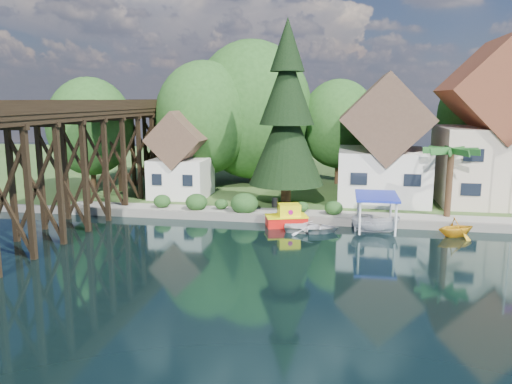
% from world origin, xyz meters
% --- Properties ---
extents(ground, '(140.00, 140.00, 0.00)m').
position_xyz_m(ground, '(0.00, 0.00, 0.00)').
color(ground, black).
rests_on(ground, ground).
extents(bank, '(140.00, 52.00, 0.50)m').
position_xyz_m(bank, '(0.00, 34.00, 0.25)').
color(bank, '#305321').
rests_on(bank, ground).
extents(seawall, '(60.00, 0.40, 0.62)m').
position_xyz_m(seawall, '(4.00, 8.00, 0.31)').
color(seawall, slate).
rests_on(seawall, ground).
extents(promenade, '(50.00, 2.60, 0.06)m').
position_xyz_m(promenade, '(6.00, 9.30, 0.53)').
color(promenade, gray).
rests_on(promenade, bank).
extents(trestle_bridge, '(4.12, 44.18, 9.30)m').
position_xyz_m(trestle_bridge, '(-16.00, 5.17, 5.35)').
color(trestle_bridge, black).
rests_on(trestle_bridge, ground).
extents(house_left, '(7.64, 8.64, 11.02)m').
position_xyz_m(house_left, '(7.00, 16.00, 5.14)').
color(house_left, silver).
rests_on(house_left, bank).
extents(house_center, '(8.65, 9.18, 13.89)m').
position_xyz_m(house_center, '(16.00, 16.50, 6.42)').
color(house_center, beige).
rests_on(house_center, bank).
extents(shed, '(5.09, 5.40, 7.85)m').
position_xyz_m(shed, '(-11.00, 14.50, 3.83)').
color(shed, silver).
rests_on(shed, bank).
extents(bg_trees, '(49.90, 13.30, 10.57)m').
position_xyz_m(bg_trees, '(1.00, 21.25, 7.29)').
color(bg_trees, '#382314').
rests_on(bg_trees, bank).
extents(shrubs, '(15.76, 2.47, 1.70)m').
position_xyz_m(shrubs, '(-4.60, 9.26, 1.23)').
color(shrubs, '#183A14').
rests_on(shrubs, bank).
extents(conifer, '(6.19, 6.19, 15.25)m').
position_xyz_m(conifer, '(-1.04, 12.01, 7.84)').
color(conifer, '#382314').
rests_on(conifer, bank).
extents(palm_tree, '(4.80, 4.80, 5.61)m').
position_xyz_m(palm_tree, '(11.53, 10.12, 5.39)').
color(palm_tree, '#382314').
rests_on(palm_tree, bank).
extents(tugboat, '(3.43, 2.53, 2.22)m').
position_xyz_m(tugboat, '(-0.39, 7.19, 0.67)').
color(tugboat, red).
rests_on(tugboat, ground).
extents(boat_white_a, '(4.03, 2.98, 0.81)m').
position_xyz_m(boat_white_a, '(1.53, 5.82, 0.40)').
color(boat_white_a, silver).
rests_on(boat_white_a, ground).
extents(boat_canopy, '(3.41, 4.23, 2.71)m').
position_xyz_m(boat_canopy, '(6.02, 6.53, 1.16)').
color(boat_canopy, silver).
rests_on(boat_canopy, ground).
extents(boat_yellow, '(3.56, 3.38, 1.46)m').
position_xyz_m(boat_yellow, '(11.43, 6.36, 0.73)').
color(boat_yellow, '#EFAA1A').
rests_on(boat_yellow, ground).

